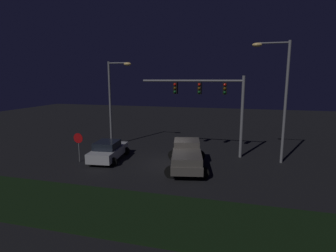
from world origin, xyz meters
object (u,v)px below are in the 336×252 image
at_px(traffic_signal_gantry, 211,96).
at_px(pickup_truck, 187,154).
at_px(street_lamp_right, 279,89).
at_px(street_lamp_left, 114,94).
at_px(car_sedan, 108,151).
at_px(stop_sign, 78,142).

bearing_deg(traffic_signal_gantry, pickup_truck, -109.03).
height_order(traffic_signal_gantry, street_lamp_right, street_lamp_right).
distance_m(street_lamp_left, street_lamp_right, 14.02).
relative_size(car_sedan, traffic_signal_gantry, 0.55).
bearing_deg(traffic_signal_gantry, car_sedan, -156.08).
height_order(pickup_truck, car_sedan, pickup_truck).
bearing_deg(street_lamp_right, traffic_signal_gantry, 172.11).
relative_size(pickup_truck, street_lamp_right, 0.64).
bearing_deg(stop_sign, traffic_signal_gantry, 24.92).
height_order(street_lamp_left, street_lamp_right, street_lamp_right).
bearing_deg(stop_sign, pickup_truck, 5.19).
bearing_deg(pickup_truck, car_sedan, 76.04).
height_order(pickup_truck, stop_sign, stop_sign).
height_order(car_sedan, stop_sign, stop_sign).
height_order(street_lamp_left, stop_sign, street_lamp_left).
distance_m(traffic_signal_gantry, street_lamp_left, 9.01).
bearing_deg(street_lamp_left, traffic_signal_gantry, -6.08).
bearing_deg(car_sedan, street_lamp_right, -83.77).
distance_m(car_sedan, traffic_signal_gantry, 9.23).
relative_size(pickup_truck, street_lamp_left, 0.73).
bearing_deg(street_lamp_left, pickup_truck, -30.82).
xyz_separation_m(car_sedan, stop_sign, (-1.90, -1.04, 0.82)).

